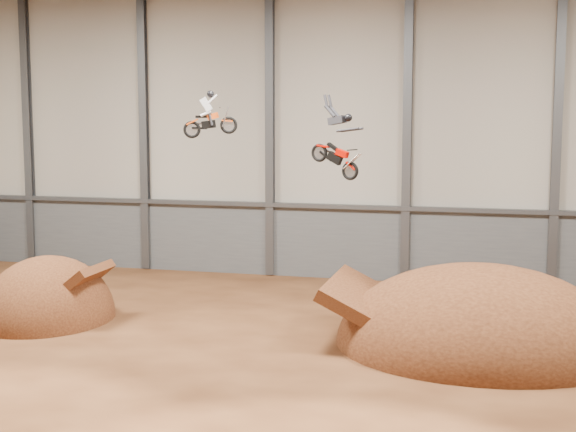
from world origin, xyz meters
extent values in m
plane|color=#462512|center=(0.00, 0.00, 0.00)|extent=(40.00, 40.00, 0.00)
cube|color=#B1A99C|center=(0.00, 15.00, 7.00)|extent=(40.00, 0.10, 14.00)
cube|color=#56595E|center=(0.00, 14.90, 1.75)|extent=(39.80, 0.18, 3.50)
cube|color=#47494F|center=(0.00, 14.75, 3.55)|extent=(39.80, 0.35, 0.20)
cube|color=#47494F|center=(-16.67, 14.80, 7.00)|extent=(0.40, 0.36, 13.90)
cube|color=#47494F|center=(-10.00, 14.80, 7.00)|extent=(0.40, 0.36, 13.90)
cube|color=#47494F|center=(-3.33, 14.80, 7.00)|extent=(0.40, 0.36, 13.90)
cube|color=#47494F|center=(3.33, 14.80, 7.00)|extent=(0.40, 0.36, 13.90)
cube|color=#47494F|center=(10.00, 14.80, 7.00)|extent=(0.40, 0.36, 13.90)
ellipsoid|color=#411F10|center=(-9.32, 4.12, 0.00)|extent=(5.00, 5.77, 5.00)
ellipsoid|color=#411F10|center=(7.02, 4.54, 0.00)|extent=(9.86, 8.72, 5.69)
camera|label=1|loc=(7.41, -23.00, 7.84)|focal=50.00mm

